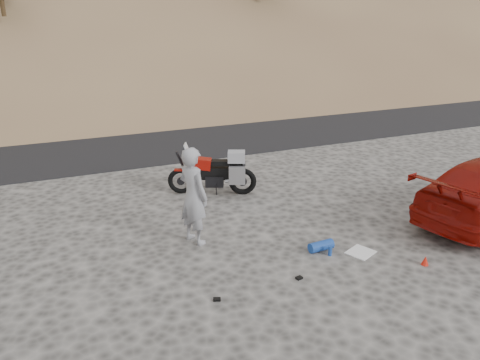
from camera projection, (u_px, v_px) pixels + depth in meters
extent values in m
plane|color=#3C3A37|center=(229.00, 244.00, 9.36)|extent=(140.00, 140.00, 0.00)
cube|color=black|center=(138.00, 138.00, 17.15)|extent=(120.00, 7.00, 0.05)
torus|color=black|center=(181.00, 181.00, 11.87)|extent=(0.66, 0.38, 0.67)
cylinder|color=black|center=(181.00, 181.00, 11.87)|extent=(0.21, 0.14, 0.20)
torus|color=black|center=(243.00, 181.00, 11.84)|extent=(0.70, 0.42, 0.71)
cylinder|color=black|center=(243.00, 181.00, 11.84)|extent=(0.24, 0.16, 0.22)
cylinder|color=black|center=(183.00, 167.00, 11.74)|extent=(0.37, 0.21, 0.82)
cylinder|color=black|center=(188.00, 152.00, 11.61)|extent=(0.30, 0.59, 0.04)
cube|color=black|center=(210.00, 173.00, 11.78)|extent=(1.21, 0.72, 0.30)
cube|color=black|center=(215.00, 181.00, 11.85)|extent=(0.54, 0.46, 0.28)
cube|color=maroon|center=(201.00, 163.00, 11.70)|extent=(0.61, 0.49, 0.31)
cube|color=maroon|center=(190.00, 159.00, 11.66)|extent=(0.42, 0.44, 0.36)
cube|color=silver|center=(187.00, 149.00, 11.57)|extent=(0.23, 0.33, 0.26)
cube|color=black|center=(220.00, 163.00, 11.68)|extent=(0.60, 0.43, 0.12)
cube|color=black|center=(236.00, 164.00, 11.69)|extent=(0.40, 0.31, 0.10)
cube|color=#B5B5BA|center=(237.00, 175.00, 11.51)|extent=(0.42, 0.28, 0.46)
cube|color=#B5B5BA|center=(238.00, 169.00, 12.01)|extent=(0.42, 0.28, 0.46)
cube|color=gray|center=(236.00, 157.00, 11.62)|extent=(0.53, 0.49, 0.26)
cube|color=maroon|center=(180.00, 170.00, 11.77)|extent=(0.33, 0.23, 0.04)
cylinder|color=black|center=(216.00, 189.00, 11.74)|extent=(0.11, 0.20, 0.37)
cylinder|color=#B5B5BA|center=(234.00, 181.00, 11.69)|extent=(0.46, 0.27, 0.13)
imported|color=gray|center=(195.00, 241.00, 9.50)|extent=(0.72, 0.85, 1.98)
cube|color=white|center=(361.00, 252.00, 9.04)|extent=(0.63, 0.60, 0.02)
cylinder|color=navy|center=(321.00, 246.00, 9.09)|extent=(0.51, 0.23, 0.20)
cylinder|color=navy|center=(330.00, 251.00, 8.90)|extent=(0.08, 0.08, 0.19)
cone|color=red|center=(425.00, 261.00, 8.58)|extent=(0.17, 0.17, 0.18)
cube|color=black|center=(217.00, 299.00, 7.55)|extent=(0.14, 0.12, 0.03)
cube|color=black|center=(299.00, 278.00, 8.15)|extent=(0.13, 0.10, 0.04)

